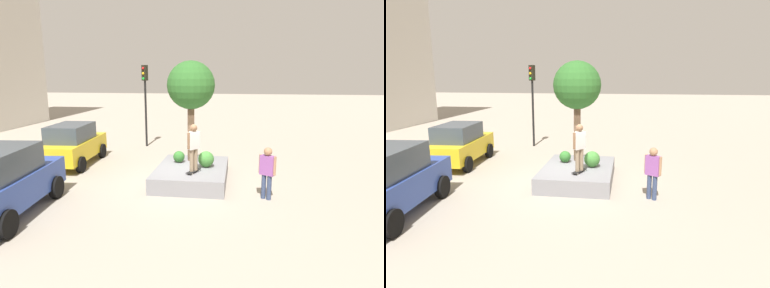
# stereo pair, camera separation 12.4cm
# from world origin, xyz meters

# --- Properties ---
(ground_plane) EXTENTS (120.00, 120.00, 0.00)m
(ground_plane) POSITION_xyz_m (0.00, 0.00, 0.00)
(ground_plane) COLOR #9E9384
(planter_ledge) EXTENTS (3.68, 2.69, 0.59)m
(planter_ledge) POSITION_xyz_m (0.23, -0.25, 0.30)
(planter_ledge) COLOR gray
(planter_ledge) RESTS_ON ground
(plaza_tree) EXTENTS (1.93, 1.93, 4.08)m
(plaza_tree) POSITION_xyz_m (1.19, -0.08, 3.65)
(plaza_tree) COLOR brown
(plaza_tree) RESTS_ON planter_ledge
(boxwood_shrub) EXTENTS (0.47, 0.47, 0.47)m
(boxwood_shrub) POSITION_xyz_m (0.80, 0.37, 0.82)
(boxwood_shrub) COLOR #2D6628
(boxwood_shrub) RESTS_ON planter_ledge
(hedge_clump) EXTENTS (0.62, 0.62, 0.62)m
(hedge_clump) POSITION_xyz_m (0.27, -0.80, 0.90)
(hedge_clump) COLOR #3D7A33
(hedge_clump) RESTS_ON planter_ledge
(skateboard) EXTENTS (0.82, 0.50, 0.07)m
(skateboard) POSITION_xyz_m (-0.57, -0.42, 0.65)
(skateboard) COLOR black
(skateboard) RESTS_ON planter_ledge
(skateboarder) EXTENTS (0.48, 0.44, 1.72)m
(skateboarder) POSITION_xyz_m (-0.57, -0.42, 1.66)
(skateboarder) COLOR #847056
(skateboarder) RESTS_ON skateboard
(sedan_parked) EXTENTS (4.60, 2.42, 2.07)m
(sedan_parked) POSITION_xyz_m (-3.78, 4.83, 1.05)
(sedan_parked) COLOR #2D479E
(sedan_parked) RESTS_ON ground
(taxi_cab) EXTENTS (4.19, 2.12, 1.90)m
(taxi_cab) POSITION_xyz_m (1.92, 5.54, 0.97)
(taxi_cab) COLOR gold
(taxi_cab) RESTS_ON ground
(traffic_light_corner) EXTENTS (0.37, 0.35, 4.63)m
(traffic_light_corner) POSITION_xyz_m (6.31, 3.29, 3.15)
(traffic_light_corner) COLOR black
(traffic_light_corner) RESTS_ON ground
(pedestrian_crossing) EXTENTS (0.41, 0.54, 1.78)m
(pedestrian_crossing) POSITION_xyz_m (-1.33, -2.99, 1.03)
(pedestrian_crossing) COLOR navy
(pedestrian_crossing) RESTS_ON ground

